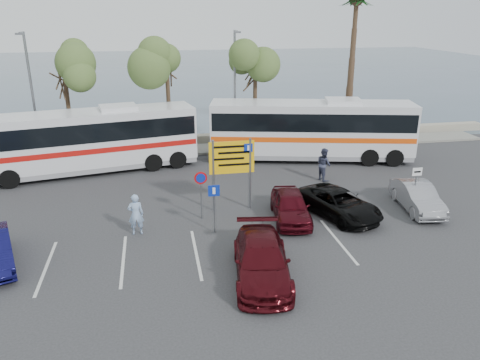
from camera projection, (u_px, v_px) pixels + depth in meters
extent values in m
plane|color=#2E2E30|center=(222.00, 240.00, 20.17)|extent=(120.00, 120.00, 0.00)
cube|color=gray|center=(192.00, 150.00, 33.08)|extent=(44.00, 2.40, 0.15)
cube|color=gray|center=(190.00, 139.00, 34.86)|extent=(48.00, 0.80, 0.60)
plane|color=#3C5361|center=(167.00, 72.00, 75.63)|extent=(140.00, 140.00, 0.00)
cylinder|color=#382619|center=(70.00, 118.00, 30.81)|extent=(0.28, 0.28, 5.04)
cylinder|color=#382619|center=(169.00, 110.00, 31.85)|extent=(0.28, 0.28, 5.60)
cylinder|color=#382619|center=(255.00, 110.00, 32.96)|extent=(0.28, 0.28, 5.18)
cylinder|color=#382619|center=(351.00, 73.00, 33.36)|extent=(0.48, 0.48, 10.00)
cylinder|color=slate|center=(33.00, 98.00, 29.59)|extent=(0.16, 0.16, 8.00)
cylinder|color=slate|center=(21.00, 33.00, 27.83)|extent=(0.12, 0.90, 0.12)
cube|color=slate|center=(19.00, 34.00, 27.39)|extent=(0.45, 0.25, 0.12)
cylinder|color=slate|center=(235.00, 91.00, 31.85)|extent=(0.16, 0.16, 8.00)
cylinder|color=slate|center=(236.00, 31.00, 30.09)|extent=(0.12, 0.90, 0.12)
cube|color=slate|center=(237.00, 32.00, 29.65)|extent=(0.45, 0.25, 0.12)
cylinder|color=slate|center=(213.00, 176.00, 22.53)|extent=(0.12, 0.12, 3.60)
cylinder|color=slate|center=(250.00, 174.00, 22.84)|extent=(0.12, 0.12, 3.60)
cube|color=yellow|center=(232.00, 157.00, 22.38)|extent=(2.20, 0.06, 1.60)
cube|color=#0C2699|center=(248.00, 148.00, 22.33)|extent=(0.42, 0.01, 0.42)
cylinder|color=slate|center=(201.00, 197.00, 21.91)|extent=(0.07, 0.07, 2.20)
cylinder|color=#B20C0C|center=(201.00, 178.00, 21.56)|extent=(0.60, 0.03, 0.60)
cylinder|color=slate|center=(214.00, 210.00, 20.50)|extent=(0.07, 0.07, 2.20)
cube|color=#0C2699|center=(214.00, 191.00, 20.18)|extent=(0.50, 0.03, 0.50)
cylinder|color=slate|center=(415.00, 189.00, 22.88)|extent=(0.07, 0.07, 2.20)
cube|color=white|center=(417.00, 172.00, 22.56)|extent=(0.50, 0.03, 0.40)
cube|color=silver|center=(88.00, 138.00, 28.01)|extent=(13.04, 5.16, 3.14)
cube|color=black|center=(87.00, 129.00, 27.82)|extent=(12.80, 5.15, 1.12)
cube|color=#B7120E|center=(89.00, 146.00, 28.19)|extent=(12.93, 5.17, 0.32)
cube|color=gray|center=(91.00, 163.00, 28.55)|extent=(12.91, 5.11, 0.58)
cube|color=silver|center=(85.00, 110.00, 27.44)|extent=(2.42, 2.09, 0.26)
cube|color=silver|center=(311.00, 127.00, 30.43)|extent=(13.29, 5.63, 3.20)
cube|color=black|center=(312.00, 118.00, 30.24)|extent=(13.04, 5.61, 1.14)
cube|color=#EC4D0D|center=(311.00, 135.00, 30.61)|extent=(13.17, 5.63, 0.33)
cube|color=gray|center=(310.00, 151.00, 30.97)|extent=(13.16, 5.57, 0.60)
cube|color=silver|center=(313.00, 101.00, 29.84)|extent=(2.50, 2.18, 0.26)
imported|color=#460B11|center=(262.00, 260.00, 17.10)|extent=(2.68, 5.12, 1.42)
imported|color=#430912|center=(291.00, 206.00, 21.93)|extent=(2.18, 4.24, 1.38)
imported|color=black|center=(339.00, 203.00, 22.36)|extent=(3.58, 5.04, 1.28)
imported|color=#96969B|center=(417.00, 197.00, 23.06)|extent=(1.92, 4.20, 1.33)
imported|color=#91AED4|center=(136.00, 214.00, 20.42)|extent=(0.70, 0.47, 1.88)
imported|color=#373B53|center=(324.00, 164.00, 27.06)|extent=(0.93, 1.08, 1.91)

